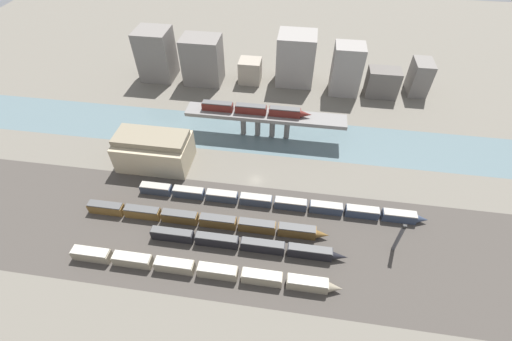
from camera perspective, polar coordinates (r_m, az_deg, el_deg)
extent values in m
plane|color=#666056|center=(121.27, -0.05, -1.65)|extent=(400.00, 400.00, 0.00)
cube|color=#423D38|center=(106.49, -1.96, -11.00)|extent=(280.00, 42.00, 0.01)
cube|color=slate|center=(139.72, 1.47, 5.88)|extent=(320.00, 23.31, 0.01)
cube|color=slate|center=(133.71, 1.55, 9.16)|extent=(62.08, 7.92, 1.51)
cylinder|color=slate|center=(137.94, -2.13, 7.68)|extent=(2.15, 2.15, 9.11)
cylinder|color=slate|center=(137.18, 0.29, 7.47)|extent=(2.15, 2.15, 9.11)
cylinder|color=slate|center=(136.66, 2.73, 7.25)|extent=(2.15, 2.15, 9.11)
cylinder|color=slate|center=(136.40, 5.18, 7.01)|extent=(2.15, 2.15, 9.11)
cube|color=#5B1E19|center=(135.38, -6.43, 10.55)|extent=(11.98, 2.87, 3.01)
cube|color=#4C4C4C|center=(134.43, -6.49, 11.15)|extent=(11.50, 2.64, 0.40)
cube|color=#5B1E19|center=(133.02, -0.87, 10.15)|extent=(11.98, 2.87, 3.01)
cube|color=#4C4C4C|center=(132.05, -0.88, 10.76)|extent=(11.50, 2.64, 0.40)
cube|color=#5B1E19|center=(131.92, 4.81, 9.65)|extent=(11.98, 2.87, 3.01)
cube|color=#4C4C4C|center=(130.94, 4.86, 10.26)|extent=(11.50, 2.64, 0.40)
cone|color=#5B1E19|center=(131.97, 8.35, 9.24)|extent=(4.19, 2.59, 2.59)
cube|color=gray|center=(111.64, -25.66, -12.53)|extent=(11.14, 3.15, 3.33)
cube|color=#B7B2A3|center=(110.20, -25.96, -12.00)|extent=(10.70, 2.90, 0.40)
cube|color=gray|center=(106.20, -19.84, -13.89)|extent=(11.14, 3.15, 3.33)
cube|color=#B7B2A3|center=(104.69, -20.10, -13.35)|extent=(10.70, 2.90, 0.40)
cube|color=gray|center=(101.97, -13.40, -15.21)|extent=(11.14, 3.15, 3.33)
cube|color=#B7B2A3|center=(100.39, -13.58, -14.68)|extent=(10.70, 2.90, 0.40)
cube|color=gray|center=(99.10, -6.40, -16.42)|extent=(11.14, 3.15, 3.33)
cube|color=#B7B2A3|center=(97.47, -6.49, -15.90)|extent=(10.70, 2.90, 0.40)
cube|color=gray|center=(97.71, 0.98, -17.44)|extent=(11.14, 3.15, 3.33)
cube|color=#B7B2A3|center=(96.06, 1.00, -16.93)|extent=(10.70, 2.90, 0.40)
cube|color=gray|center=(97.87, 8.53, -18.19)|extent=(11.14, 3.15, 3.33)
cube|color=#B7B2A3|center=(96.22, 8.65, -17.69)|extent=(10.70, 2.90, 0.40)
cone|color=gray|center=(98.87, 13.10, -18.54)|extent=(3.90, 2.84, 2.84)
cube|color=black|center=(107.62, -13.73, -10.42)|extent=(12.89, 2.63, 3.56)
cube|color=#4C4C4C|center=(106.03, -13.91, -9.81)|extent=(12.38, 2.42, 0.40)
cube|color=black|center=(104.19, -6.51, -11.55)|extent=(12.89, 2.63, 3.56)
cube|color=#4C4C4C|center=(102.55, -6.60, -10.94)|extent=(12.38, 2.42, 0.40)
cube|color=black|center=(102.50, 1.12, -12.54)|extent=(12.89, 2.63, 3.56)
cube|color=#4C4C4C|center=(100.83, 1.14, -11.94)|extent=(12.38, 2.42, 0.40)
cube|color=black|center=(102.61, 8.93, -13.33)|extent=(12.89, 2.63, 3.56)
cube|color=#4C4C4C|center=(100.95, 9.05, -12.74)|extent=(12.38, 2.42, 0.40)
cone|color=black|center=(103.78, 13.84, -13.76)|extent=(4.51, 2.36, 2.36)
cube|color=brown|center=(120.79, -23.65, -5.80)|extent=(11.49, 2.89, 3.49)
cube|color=#4C4C4C|center=(119.40, -23.92, -5.20)|extent=(11.03, 2.66, 0.40)
cube|color=brown|center=(115.45, -18.34, -6.70)|extent=(11.49, 2.89, 3.49)
cube|color=#4C4C4C|center=(113.99, -18.56, -6.09)|extent=(11.03, 2.66, 0.40)
cube|color=brown|center=(111.20, -12.56, -7.60)|extent=(11.49, 2.89, 3.49)
cube|color=#4C4C4C|center=(109.69, -12.71, -6.99)|extent=(11.03, 2.66, 0.40)
cube|color=brown|center=(108.18, -6.35, -8.49)|extent=(11.49, 2.89, 3.49)
cube|color=#4C4C4C|center=(106.62, -6.44, -7.87)|extent=(11.03, 2.66, 0.40)
cube|color=brown|center=(106.49, 0.16, -9.31)|extent=(11.49, 2.89, 3.49)
cube|color=#4C4C4C|center=(104.91, 0.16, -8.69)|extent=(11.03, 2.66, 0.40)
cube|color=brown|center=(106.19, 6.82, -10.02)|extent=(11.49, 2.89, 3.49)
cube|color=#4C4C4C|center=(104.61, 6.91, -9.41)|extent=(11.03, 2.66, 0.40)
cone|color=brown|center=(106.88, 11.02, -10.46)|extent=(4.02, 2.60, 2.60)
cube|color=#2D384C|center=(121.27, -16.30, -2.99)|extent=(10.54, 2.98, 3.05)
cube|color=#9E998E|center=(120.04, -16.47, -2.44)|extent=(10.12, 2.74, 0.40)
cube|color=#2D384C|center=(117.52, -11.15, -3.66)|extent=(10.54, 2.98, 3.05)
cube|color=#9E998E|center=(116.25, -11.27, -3.10)|extent=(10.12, 2.74, 0.40)
cube|color=#2D384C|center=(114.80, -5.69, -4.34)|extent=(10.54, 2.98, 3.05)
cube|color=#9E998E|center=(113.50, -5.76, -3.77)|extent=(10.12, 2.74, 0.40)
cube|color=#2D384C|center=(113.17, -0.02, -4.99)|extent=(10.54, 2.98, 3.05)
cube|color=#9E998E|center=(111.85, -0.02, -4.43)|extent=(10.12, 2.74, 0.40)
cube|color=#2D384C|center=(112.68, 5.77, -5.61)|extent=(10.54, 2.98, 3.05)
cube|color=#9E998E|center=(111.36, 5.84, -5.05)|extent=(10.12, 2.74, 0.40)
cube|color=#2D384C|center=(113.35, 11.57, -6.18)|extent=(10.54, 2.98, 3.05)
cube|color=#9E998E|center=(112.04, 11.69, -5.62)|extent=(10.12, 2.74, 0.40)
cube|color=#2D384C|center=(115.16, 17.25, -6.67)|extent=(10.54, 2.98, 3.05)
cube|color=#9E998E|center=(113.87, 17.43, -6.13)|extent=(10.12, 2.74, 0.40)
cube|color=#2D384C|center=(118.06, 22.71, -7.07)|extent=(10.54, 2.98, 3.05)
cube|color=#9E998E|center=(116.79, 22.95, -6.55)|extent=(10.12, 2.74, 0.40)
cone|color=#2D384C|center=(120.48, 25.94, -7.33)|extent=(3.69, 2.68, 2.68)
cube|color=tan|center=(129.62, -16.54, 3.04)|extent=(25.90, 15.25, 10.56)
cube|color=#7C725C|center=(125.59, -17.14, 5.22)|extent=(25.38, 10.68, 2.32)
cylinder|color=#4C4C51|center=(107.76, 22.61, -10.45)|extent=(1.08, 1.08, 10.52)
cube|color=black|center=(103.30, 23.51, -8.58)|extent=(1.00, 0.70, 1.20)
cube|color=slate|center=(179.20, -16.30, 18.10)|extent=(15.52, 14.49, 23.54)
cube|color=slate|center=(171.13, -8.89, 17.70)|extent=(17.64, 13.27, 21.85)
cube|color=gray|center=(171.57, -0.99, 16.25)|extent=(10.31, 9.45, 11.04)
cube|color=gray|center=(169.90, 6.66, 18.04)|extent=(17.38, 15.26, 23.50)
cube|color=gray|center=(165.89, 14.84, 15.98)|extent=(13.02, 11.21, 22.65)
cube|color=#605B56|center=(170.73, 20.32, 13.58)|extent=(14.16, 8.97, 12.68)
cube|color=slate|center=(178.77, 25.60, 13.86)|extent=(8.19, 12.16, 15.26)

